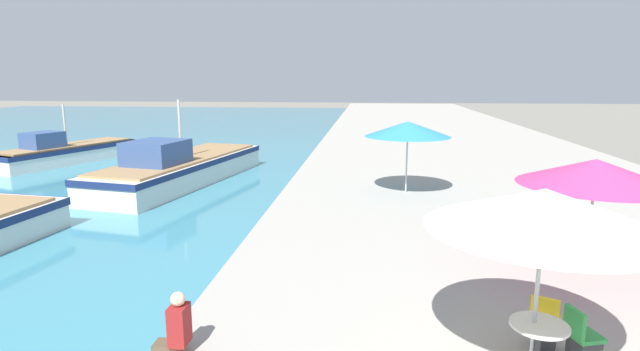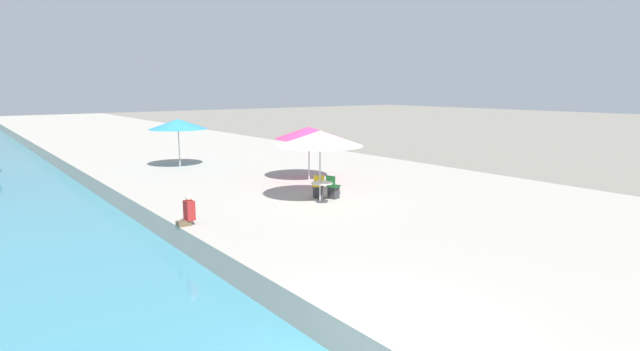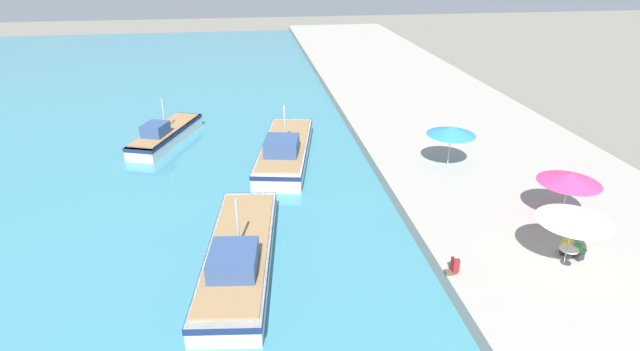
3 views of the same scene
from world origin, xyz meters
The scene contains 8 objects.
quay_promenade centered at (8.00, 37.00, 0.40)m, with size 16.00×90.00×0.79m.
cafe_umbrella_pink centered at (5.52, 8.62, 3.17)m, with size 3.16×3.16×2.66m.
cafe_umbrella_white centered at (7.82, 12.49, 2.98)m, with size 3.10×3.10×2.47m.
cafe_umbrella_striped centered at (4.50, 19.72, 3.10)m, with size 3.05×3.05×2.58m.
cafe_table centered at (5.58, 8.57, 1.32)m, with size 0.80×0.80×0.74m.
cafe_chair_left centered at (5.89, 9.23, 1.11)m, with size 0.55×0.56×0.91m.
cafe_chair_right centered at (6.27, 8.78, 1.11)m, with size 0.53×0.50×0.91m.
person_at_quay centered at (0.34, 8.56, 1.22)m, with size 0.53×0.36×0.99m.
Camera 2 is at (-5.46, -5.86, 5.00)m, focal length 28.00 mm.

